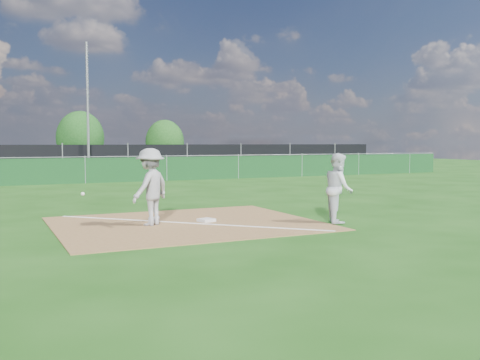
% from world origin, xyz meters
% --- Properties ---
extents(ground, '(90.00, 90.00, 0.00)m').
position_xyz_m(ground, '(0.00, 10.00, 0.00)').
color(ground, '#16440E').
rests_on(ground, ground).
extents(infield_dirt, '(6.00, 5.00, 0.02)m').
position_xyz_m(infield_dirt, '(0.00, 1.00, 0.01)').
color(infield_dirt, brown).
rests_on(infield_dirt, ground).
extents(foul_line, '(5.01, 5.01, 0.01)m').
position_xyz_m(foul_line, '(0.00, 1.00, 0.03)').
color(foul_line, white).
rests_on(foul_line, infield_dirt).
extents(green_fence, '(44.00, 0.05, 1.20)m').
position_xyz_m(green_fence, '(0.00, 15.00, 0.60)').
color(green_fence, '#0F3817').
rests_on(green_fence, ground).
extents(black_fence, '(46.00, 0.04, 1.80)m').
position_xyz_m(black_fence, '(0.00, 23.00, 0.90)').
color(black_fence, black).
rests_on(black_fence, ground).
extents(parking_lot, '(46.00, 9.00, 0.01)m').
position_xyz_m(parking_lot, '(0.00, 28.00, 0.01)').
color(parking_lot, black).
rests_on(parking_lot, ground).
extents(light_pole, '(0.16, 0.16, 8.00)m').
position_xyz_m(light_pole, '(1.50, 22.70, 4.00)').
color(light_pole, slate).
rests_on(light_pole, ground).
extents(first_base, '(0.42, 0.42, 0.07)m').
position_xyz_m(first_base, '(0.51, 1.04, 0.06)').
color(first_base, silver).
rests_on(first_base, infield_dirt).
extents(play_at_first, '(2.26, 1.22, 1.77)m').
position_xyz_m(play_at_first, '(-0.85, 1.10, 0.91)').
color(play_at_first, '#A2A2A4').
rests_on(play_at_first, infield_dirt).
extents(runner, '(0.92, 1.00, 1.67)m').
position_xyz_m(runner, '(3.35, -0.38, 0.83)').
color(runner, silver).
rests_on(runner, ground).
extents(car_mid, '(5.14, 2.44, 1.63)m').
position_xyz_m(car_mid, '(-1.37, 27.64, 0.82)').
color(car_mid, black).
rests_on(car_mid, parking_lot).
extents(car_right, '(5.45, 3.34, 1.47)m').
position_xyz_m(car_right, '(3.60, 27.50, 0.75)').
color(car_right, black).
rests_on(car_right, parking_lot).
extents(tree_mid, '(3.76, 3.76, 4.46)m').
position_xyz_m(tree_mid, '(2.72, 33.50, 2.30)').
color(tree_mid, '#382316').
rests_on(tree_mid, ground).
extents(tree_right, '(3.27, 3.27, 3.88)m').
position_xyz_m(tree_right, '(9.70, 33.22, 2.00)').
color(tree_right, '#382316').
rests_on(tree_right, ground).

